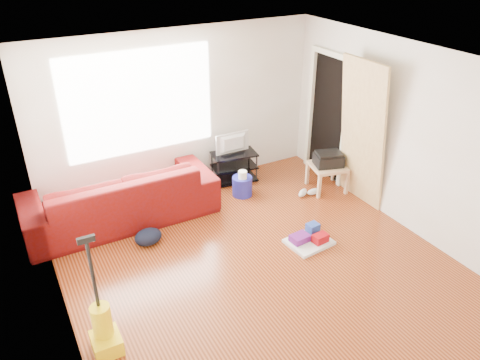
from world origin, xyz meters
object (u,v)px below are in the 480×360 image
cleaning_tray (309,239)px  backpack (149,243)px  side_table (328,169)px  tv_stand (234,166)px  bucket (242,195)px  sofa (124,219)px  vacuum (104,330)px

cleaning_tray → backpack: (-1.89, 1.02, -0.06)m
side_table → backpack: (-3.00, -0.06, -0.35)m
tv_stand → bucket: (-0.12, -0.49, -0.25)m
sofa → backpack: 0.76m
tv_stand → vacuum: size_ratio=0.58×
side_table → bucket: (-1.28, 0.47, -0.35)m
vacuum → cleaning_tray: bearing=10.1°
sofa → tv_stand: (1.96, 0.27, 0.25)m
sofa → backpack: size_ratio=7.16×
sofa → tv_stand: 1.99m
side_table → bucket: side_table is taller
vacuum → sofa: bearing=70.3°
bucket → vacuum: (-2.67, -2.03, 0.24)m
sofa → bucket: bearing=173.2°
sofa → cleaning_tray: bearing=138.7°
side_table → vacuum: bearing=-158.5°
tv_stand → vacuum: vacuum is taller
cleaning_tray → tv_stand: bearing=91.4°
bucket → cleaning_tray: (0.17, -1.55, 0.06)m
tv_stand → side_table: tv_stand is taller
side_table → cleaning_tray: 1.57m
sofa → bucket: (1.84, -0.22, 0.00)m
sofa → bucket: 1.85m
tv_stand → side_table: (1.16, -0.96, 0.10)m
bucket → vacuum: vacuum is taller
tv_stand → cleaning_tray: tv_stand is taller
tv_stand → cleaning_tray: bearing=-80.0°
tv_stand → bucket: 0.56m
cleaning_tray → sofa: bearing=138.7°
tv_stand → backpack: size_ratio=2.06×
sofa → side_table: (3.12, -0.69, 0.35)m
side_table → cleaning_tray: size_ratio=1.03×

